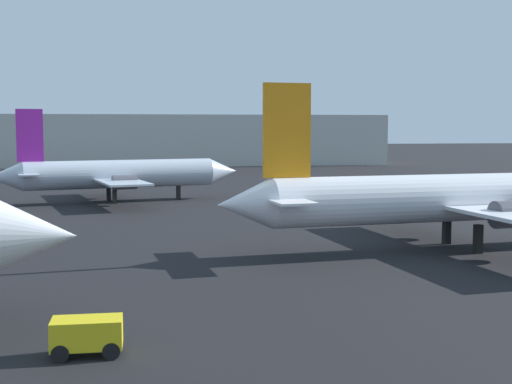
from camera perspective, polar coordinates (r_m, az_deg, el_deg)
airplane_on_taxiway at (r=47.54m, az=17.61°, el=-0.39°), size 35.47×22.37×10.45m
airplane_far_left at (r=74.61m, az=-11.18°, el=1.45°), size 26.06×20.18×9.63m
baggage_cart at (r=25.21m, az=-13.62°, el=-11.20°), size 2.42×1.40×1.30m
terminal_building at (r=149.41m, az=-8.62°, el=4.24°), size 96.10×24.50×10.27m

